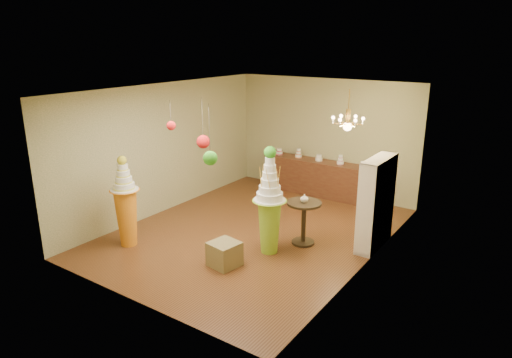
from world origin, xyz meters
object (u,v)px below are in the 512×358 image
Objects in this scene: pedestal_green at (269,212)px; round_table at (304,217)px; pedestal_orange at (126,210)px; sideboard at (318,177)px.

pedestal_green is 0.83m from round_table.
pedestal_orange reaches higher than round_table.
pedestal_green is 2.82m from pedestal_orange.
pedestal_orange is (-2.49, -1.31, -0.08)m from pedestal_green.
pedestal_orange is 5.18m from sideboard.
sideboard is at bearing 102.28° from pedestal_green.
pedestal_orange is at bearing -152.38° from pedestal_green.
round_table is at bearing 35.21° from pedestal_orange.
pedestal_green is 2.35× the size of round_table.
pedestal_green is 1.14× the size of pedestal_orange.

